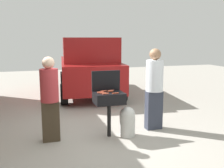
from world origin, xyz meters
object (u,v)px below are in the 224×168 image
at_px(person_right, 154,86).
at_px(parked_minivan, 89,66).
at_px(hot_dog_2, 103,93).
at_px(hot_dog_6, 115,93).
at_px(hot_dog_5, 101,93).
at_px(hot_dog_0, 111,90).
at_px(hot_dog_4, 110,91).
at_px(person_left, 50,96).
at_px(propane_tank, 127,121).
at_px(hot_dog_7, 106,94).
at_px(hot_dog_3, 100,92).
at_px(bbq_grill, 109,100).
at_px(hot_dog_1, 104,91).

relative_size(person_right, parked_minivan, 0.39).
xyz_separation_m(hot_dog_2, hot_dog_6, (0.22, -0.09, 0.00)).
distance_m(hot_dog_5, hot_dog_6, 0.30).
bearing_deg(hot_dog_0, person_right, 0.42).
xyz_separation_m(hot_dog_4, parked_minivan, (0.49, 4.20, 0.09)).
distance_m(hot_dog_5, parked_minivan, 4.33).
xyz_separation_m(hot_dog_4, hot_dog_5, (-0.22, -0.06, 0.00)).
relative_size(person_left, person_right, 0.93).
bearing_deg(propane_tank, person_left, 172.50).
relative_size(hot_dog_4, parked_minivan, 0.03).
relative_size(hot_dog_4, person_right, 0.07).
bearing_deg(hot_dog_0, hot_dog_4, -117.92).
xyz_separation_m(hot_dog_6, hot_dog_7, (-0.20, 0.01, 0.00)).
bearing_deg(hot_dog_6, hot_dog_4, 100.01).
bearing_deg(hot_dog_4, hot_dog_3, -174.22).
relative_size(hot_dog_6, hot_dog_7, 1.00).
xyz_separation_m(bbq_grill, hot_dog_1, (-0.07, 0.14, 0.16)).
distance_m(hot_dog_1, hot_dog_3, 0.13).
distance_m(bbq_grill, propane_tank, 0.59).
distance_m(bbq_grill, hot_dog_1, 0.22).
height_order(bbq_grill, hot_dog_5, hot_dog_5).
height_order(hot_dog_0, person_right, person_right).
height_order(hot_dog_2, parked_minivan, parked_minivan).
distance_m(hot_dog_1, person_left, 1.09).
bearing_deg(parked_minivan, person_left, 74.58).
bearing_deg(hot_dog_3, hot_dog_2, -73.57).
distance_m(hot_dog_1, hot_dog_2, 0.21).
distance_m(bbq_grill, hot_dog_6, 0.23).
distance_m(hot_dog_2, hot_dog_3, 0.11).
relative_size(bbq_grill, person_right, 0.51).
bearing_deg(hot_dog_0, parked_minivan, 83.76).
bearing_deg(hot_dog_2, hot_dog_1, 71.92).
height_order(hot_dog_3, hot_dog_7, same).
relative_size(hot_dog_6, parked_minivan, 0.03).
distance_m(hot_dog_6, person_left, 1.27).
xyz_separation_m(hot_dog_0, hot_dog_2, (-0.22, -0.20, 0.00)).
xyz_separation_m(bbq_grill, propane_tank, (0.37, -0.09, -0.45)).
relative_size(hot_dog_3, parked_minivan, 0.03).
bearing_deg(bbq_grill, parked_minivan, 82.83).
xyz_separation_m(hot_dog_1, person_left, (-1.09, -0.03, -0.03)).
distance_m(hot_dog_1, hot_dog_6, 0.33).
distance_m(hot_dog_5, person_right, 1.26).
relative_size(hot_dog_2, parked_minivan, 0.03).
xyz_separation_m(bbq_grill, hot_dog_2, (-0.14, -0.06, 0.16)).
xyz_separation_m(hot_dog_0, person_right, (1.00, 0.01, 0.04)).
height_order(hot_dog_6, person_right, person_right).
height_order(hot_dog_3, propane_tank, hot_dog_3).
bearing_deg(hot_dog_5, bbq_grill, -1.40).
relative_size(bbq_grill, hot_dog_0, 7.06).
bearing_deg(hot_dog_7, hot_dog_6, -4.09).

